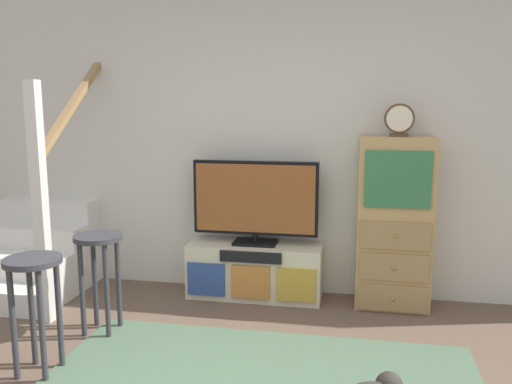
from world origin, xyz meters
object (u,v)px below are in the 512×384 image
Objects in this scene: television at (255,200)px; bar_stool_near at (34,289)px; desk_clock at (399,120)px; bar_stool_far at (99,260)px; media_console at (255,271)px; side_cabinet at (394,224)px.

television reaches higher than bar_stool_near.
desk_clock is 0.35× the size of bar_stool_far.
media_console is 0.82× the size of side_cabinet.
media_console is 1.87m from bar_stool_near.
television reaches higher than media_console.
media_console is at bearing -90.00° from television.
bar_stool_near is (-1.06, -1.51, 0.31)m from media_console.
side_cabinet is (1.13, 0.01, 0.46)m from media_console.
bar_stool_near is (-1.06, -1.54, -0.29)m from television.
side_cabinet reaches higher than bar_stool_far.
bar_stool_near is at bearing -145.45° from desk_clock.
side_cabinet is at bearing 23.27° from bar_stool_far.
bar_stool_far is (-2.09, -0.88, -0.97)m from desk_clock.
media_console is 1.54× the size of bar_stool_near.
bar_stool_near is (-2.19, -1.51, -0.96)m from desk_clock.
desk_clock is (1.13, -0.00, 1.28)m from media_console.
television is at bearing 179.30° from side_cabinet.
television reaches higher than bar_stool_far.
desk_clock is at bearing -79.25° from side_cabinet.
bar_stool_near is at bearing -124.94° from media_console.
desk_clock is 2.83m from bar_stool_near.
bar_stool_near is at bearing -99.14° from bar_stool_far.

